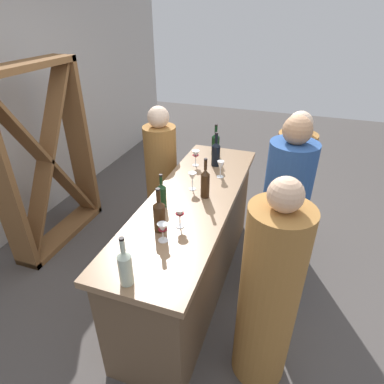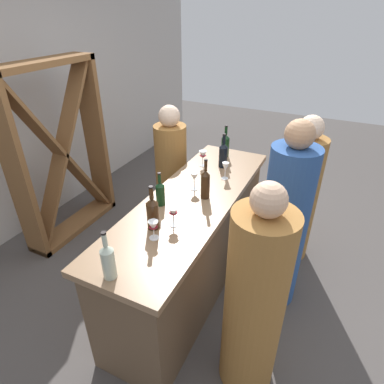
{
  "view_description": "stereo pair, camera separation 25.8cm",
  "coord_description": "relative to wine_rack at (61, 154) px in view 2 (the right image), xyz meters",
  "views": [
    {
      "loc": [
        -2.11,
        -0.73,
        2.31
      ],
      "look_at": [
        0.0,
        0.0,
        1.01
      ],
      "focal_mm": 30.34,
      "sensor_mm": 36.0,
      "label": 1
    },
    {
      "loc": [
        -2.02,
        -0.97,
        2.31
      ],
      "look_at": [
        0.0,
        0.0,
        1.01
      ],
      "focal_mm": 30.34,
      "sensor_mm": 36.0,
      "label": 2
    }
  ],
  "objects": [
    {
      "name": "ground_plane",
      "position": [
        -0.23,
        -1.65,
        -0.94
      ],
      "size": [
        12.0,
        12.0,
        0.0
      ],
      "primitive_type": "plane",
      "color": "#4C4744"
    },
    {
      "name": "bar_counter",
      "position": [
        -0.23,
        -1.65,
        -0.45
      ],
      "size": [
        2.17,
        0.66,
        0.96
      ],
      "color": "brown",
      "rests_on": "ground"
    },
    {
      "name": "wine_rack",
      "position": [
        0.0,
        0.0,
        0.0
      ],
      "size": [
        1.15,
        0.28,
        1.87
      ],
      "color": "brown",
      "rests_on": "ground"
    },
    {
      "name": "wine_bottle_leftmost_clear_pale",
      "position": [
        -1.22,
        -1.61,
        0.14
      ],
      "size": [
        0.08,
        0.08,
        0.31
      ],
      "color": "#B7C6B2",
      "rests_on": "bar_counter"
    },
    {
      "name": "wine_bottle_second_left_amber_brown",
      "position": [
        -0.71,
        -1.59,
        0.15
      ],
      "size": [
        0.08,
        0.08,
        0.33
      ],
      "color": "#331E0F",
      "rests_on": "bar_counter"
    },
    {
      "name": "wine_bottle_center_dark_green",
      "position": [
        -0.43,
        -1.48,
        0.13
      ],
      "size": [
        0.07,
        0.07,
        0.28
      ],
      "color": "black",
      "rests_on": "bar_counter"
    },
    {
      "name": "wine_bottle_second_right_amber_brown",
      "position": [
        -0.19,
        -1.74,
        0.15
      ],
      "size": [
        0.07,
        0.07,
        0.34
      ],
      "color": "#331E0F",
      "rests_on": "bar_counter"
    },
    {
      "name": "wine_bottle_rightmost_near_black",
      "position": [
        0.41,
        -1.67,
        0.15
      ],
      "size": [
        0.08,
        0.08,
        0.33
      ],
      "color": "black",
      "rests_on": "bar_counter"
    },
    {
      "name": "wine_bottle_far_right_dark_green",
      "position": [
        0.65,
        -1.6,
        0.15
      ],
      "size": [
        0.08,
        0.08,
        0.33
      ],
      "color": "black",
      "rests_on": "bar_counter"
    },
    {
      "name": "wine_glass_near_left",
      "position": [
        0.19,
        -1.77,
        0.13
      ],
      "size": [
        0.06,
        0.06,
        0.16
      ],
      "color": "white",
      "rests_on": "bar_counter"
    },
    {
      "name": "wine_glass_near_center",
      "position": [
        -0.63,
        -1.7,
        0.13
      ],
      "size": [
        0.07,
        0.07,
        0.15
      ],
      "color": "white",
      "rests_on": "bar_counter"
    },
    {
      "name": "wine_glass_near_right",
      "position": [
        -0.81,
        -1.65,
        0.12
      ],
      "size": [
        0.07,
        0.07,
        0.13
      ],
      "color": "white",
      "rests_on": "bar_counter"
    },
    {
      "name": "wine_glass_far_left",
      "position": [
        -0.1,
        -1.61,
        0.14
      ],
      "size": [
        0.07,
        0.07,
        0.15
      ],
      "color": "white",
      "rests_on": "bar_counter"
    },
    {
      "name": "wine_glass_far_center",
      "position": [
        0.35,
        -1.49,
        0.13
      ],
      "size": [
        0.08,
        0.08,
        0.15
      ],
      "color": "white",
      "rests_on": "bar_counter"
    },
    {
      "name": "person_left_guest",
      "position": [
        -0.84,
        -2.37,
        -0.22
      ],
      "size": [
        0.47,
        0.47,
        1.56
      ],
      "rotation": [
        0.0,
        0.0,
        1.89
      ],
      "color": "#9E6B33",
      "rests_on": "ground"
    },
    {
      "name": "person_center_guest",
      "position": [
        0.65,
        -2.38,
        -0.25
      ],
      "size": [
        0.38,
        0.38,
        1.49
      ],
      "rotation": [
        0.0,
        0.0,
        1.5
      ],
      "color": "#9E6B33",
      "rests_on": "ground"
    },
    {
      "name": "person_right_guest",
      "position": [
        -0.01,
        -2.37,
        -0.18
      ],
      "size": [
        0.43,
        0.43,
        1.64
      ],
      "rotation": [
        0.0,
        0.0,
        1.36
      ],
      "color": "#284C8C",
      "rests_on": "ground"
    },
    {
      "name": "person_server_behind",
      "position": [
        0.51,
        -1.04,
        -0.26
      ],
      "size": [
        0.39,
        0.39,
        1.45
      ],
      "rotation": [
        0.0,
        0.0,
        -1.74
      ],
      "color": "#9E6B33",
      "rests_on": "ground"
    }
  ]
}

